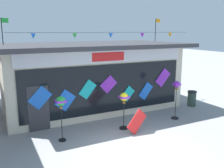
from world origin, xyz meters
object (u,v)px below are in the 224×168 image
object	(u,v)px
wind_spinner_far_left	(61,104)
display_kite_on_ground	(137,122)
wind_spinner_left	(124,101)
kite_shop_building	(91,75)
wind_spinner_center_left	(176,90)
trash_bin	(192,98)

from	to	relation	value
wind_spinner_far_left	display_kite_on_ground	distance (m)	3.27
wind_spinner_left	display_kite_on_ground	xyz separation A→B (m)	(0.23, -0.72, -0.75)
kite_shop_building	wind_spinner_center_left	distance (m)	4.81
kite_shop_building	wind_spinner_far_left	xyz separation A→B (m)	(-2.76, -3.75, -0.34)
wind_spinner_far_left	trash_bin	size ratio (longest dim) A/B	2.09
wind_spinner_center_left	wind_spinner_far_left	bearing A→B (deg)	179.90
trash_bin	wind_spinner_center_left	bearing A→B (deg)	-151.10
wind_spinner_far_left	display_kite_on_ground	bearing A→B (deg)	-13.36
trash_bin	display_kite_on_ground	size ratio (longest dim) A/B	0.89
wind_spinner_left	wind_spinner_center_left	size ratio (longest dim) A/B	0.86
wind_spinner_far_left	trash_bin	distance (m)	8.27
wind_spinner_far_left	trash_bin	bearing A→B (deg)	9.05
kite_shop_building	wind_spinner_left	distance (m)	3.79
wind_spinner_center_left	trash_bin	size ratio (longest dim) A/B	2.19
wind_spinner_far_left	wind_spinner_left	distance (m)	2.82
kite_shop_building	trash_bin	world-z (taller)	kite_shop_building
kite_shop_building	display_kite_on_ground	world-z (taller)	kite_shop_building
display_kite_on_ground	trash_bin	bearing A→B (deg)	21.70
wind_spinner_left	display_kite_on_ground	world-z (taller)	wind_spinner_left
wind_spinner_left	trash_bin	bearing A→B (deg)	13.69
wind_spinner_left	trash_bin	distance (m)	5.51
wind_spinner_far_left	wind_spinner_center_left	world-z (taller)	wind_spinner_center_left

